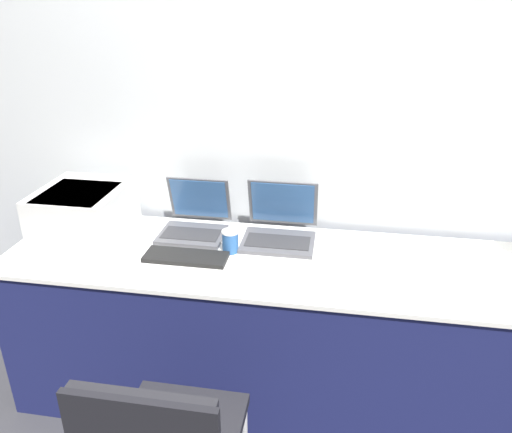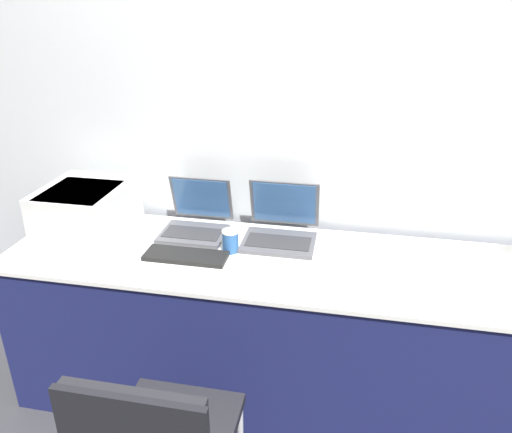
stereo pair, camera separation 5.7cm
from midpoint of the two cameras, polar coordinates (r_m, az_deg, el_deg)
wall_back at (r=2.40m, az=4.27°, el=11.08°), size 8.00×0.05×2.60m
table at (r=2.41m, az=2.58°, el=-12.97°), size 2.51×0.68×0.77m
printer at (r=2.50m, az=-19.71°, el=0.62°), size 0.38×0.43×0.24m
laptop_left at (r=2.44m, az=-7.68°, el=-0.53°), size 0.31×0.31×0.25m
laptop_right at (r=2.35m, az=2.04°, el=-1.26°), size 0.33×0.33×0.26m
external_keyboard at (r=2.22m, az=-8.75°, el=-4.60°), size 0.37×0.13×0.02m
coffee_cup at (r=2.24m, az=-3.69°, el=-2.85°), size 0.08×0.08×0.10m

